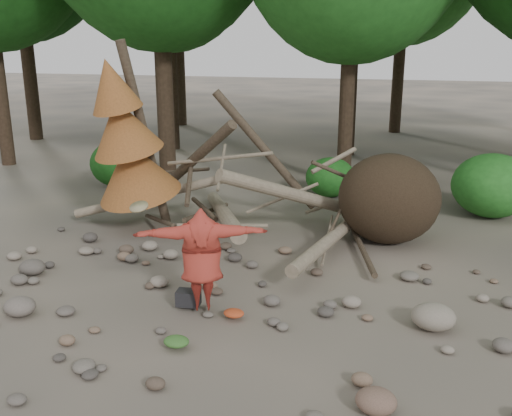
# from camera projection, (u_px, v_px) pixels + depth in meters

# --- Properties ---
(ground) EXTENTS (120.00, 120.00, 0.00)m
(ground) POSITION_uv_depth(u_px,v_px,m) (208.00, 313.00, 9.36)
(ground) COLOR #514C44
(ground) RESTS_ON ground
(deadfall_pile) EXTENTS (8.55, 5.24, 3.30)m
(deadfall_pile) POSITION_uv_depth(u_px,v_px,m) (361.00, 199.00, 12.47)
(deadfall_pile) COLOR #332619
(deadfall_pile) RESTS_ON ground
(dead_conifer) EXTENTS (2.06, 2.16, 4.35)m
(dead_conifer) POSITION_uv_depth(u_px,v_px,m) (128.00, 142.00, 12.69)
(dead_conifer) COLOR #4C3F30
(dead_conifer) RESTS_ON ground
(bush_left) EXTENTS (1.80, 1.80, 1.44)m
(bush_left) POSITION_uv_depth(u_px,v_px,m) (120.00, 163.00, 17.24)
(bush_left) COLOR #185316
(bush_left) RESTS_ON ground
(bush_mid) EXTENTS (1.40, 1.40, 1.12)m
(bush_mid) POSITION_uv_depth(u_px,v_px,m) (330.00, 177.00, 16.19)
(bush_mid) COLOR #21691E
(bush_mid) RESTS_ON ground
(bush_right) EXTENTS (2.00, 2.00, 1.60)m
(bush_right) POSITION_uv_depth(u_px,v_px,m) (492.00, 185.00, 14.28)
(bush_right) COLOR #2B7D26
(bush_right) RESTS_ON ground
(frisbee_thrower) EXTENTS (2.17, 1.26, 1.83)m
(frisbee_thrower) POSITION_uv_depth(u_px,v_px,m) (202.00, 259.00, 9.12)
(frisbee_thrower) COLOR #A32F24
(frisbee_thrower) RESTS_ON ground
(backpack) EXTENTS (0.41, 0.30, 0.26)m
(backpack) POSITION_uv_depth(u_px,v_px,m) (188.00, 301.00, 9.48)
(backpack) COLOR black
(backpack) RESTS_ON ground
(cloth_green) EXTENTS (0.38, 0.32, 0.14)m
(cloth_green) POSITION_uv_depth(u_px,v_px,m) (176.00, 345.00, 8.24)
(cloth_green) COLOR #366628
(cloth_green) RESTS_ON ground
(cloth_orange) EXTENTS (0.34, 0.27, 0.12)m
(cloth_orange) POSITION_uv_depth(u_px,v_px,m) (234.00, 316.00, 9.11)
(cloth_orange) COLOR #B0401E
(cloth_orange) RESTS_ON ground
(boulder_front_left) EXTENTS (0.52, 0.47, 0.31)m
(boulder_front_left) POSITION_uv_depth(u_px,v_px,m) (20.00, 306.00, 9.23)
(boulder_front_left) COLOR #70665D
(boulder_front_left) RESTS_ON ground
(boulder_front_right) EXTENTS (0.50, 0.45, 0.30)m
(boulder_front_right) POSITION_uv_depth(u_px,v_px,m) (376.00, 401.00, 6.82)
(boulder_front_right) COLOR brown
(boulder_front_right) RESTS_ON ground
(boulder_mid_right) EXTENTS (0.68, 0.61, 0.41)m
(boulder_mid_right) POSITION_uv_depth(u_px,v_px,m) (433.00, 317.00, 8.78)
(boulder_mid_right) COLOR gray
(boulder_mid_right) RESTS_ON ground
(boulder_mid_left) EXTENTS (0.50, 0.45, 0.30)m
(boulder_mid_left) POSITION_uv_depth(u_px,v_px,m) (32.00, 267.00, 10.84)
(boulder_mid_left) COLOR #5A544C
(boulder_mid_left) RESTS_ON ground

